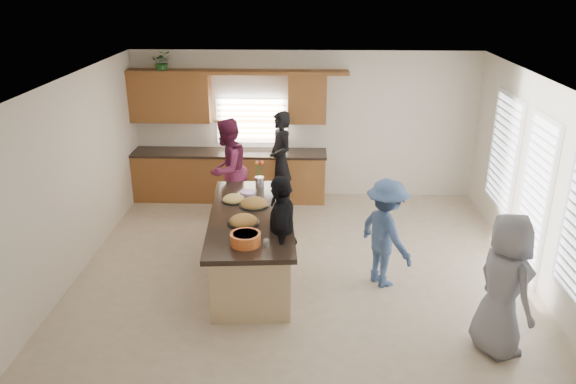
{
  "coord_description": "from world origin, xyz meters",
  "views": [
    {
      "loc": [
        0.07,
        -7.44,
        4.11
      ],
      "look_at": [
        -0.21,
        0.12,
        1.15
      ],
      "focal_mm": 35.0,
      "sensor_mm": 36.0,
      "label": 1
    }
  ],
  "objects_px": {
    "woman_left_back": "(280,159)",
    "island": "(252,246)",
    "woman_left_mid": "(227,170)",
    "woman_right_front": "(504,285)",
    "salad_bowl": "(246,238)",
    "woman_right_back": "(386,233)",
    "woman_left_front": "(282,236)"
  },
  "relations": [
    {
      "from": "woman_right_front",
      "to": "salad_bowl",
      "type": "bearing_deg",
      "value": 57.84
    },
    {
      "from": "island",
      "to": "woman_right_back",
      "type": "relative_size",
      "value": 1.79
    },
    {
      "from": "woman_left_back",
      "to": "woman_right_back",
      "type": "relative_size",
      "value": 1.15
    },
    {
      "from": "woman_left_back",
      "to": "woman_right_back",
      "type": "bearing_deg",
      "value": 4.1
    },
    {
      "from": "island",
      "to": "woman_left_mid",
      "type": "xyz_separation_m",
      "value": [
        -0.61,
        2.04,
        0.45
      ]
    },
    {
      "from": "woman_right_back",
      "to": "woman_right_front",
      "type": "xyz_separation_m",
      "value": [
        1.13,
        -1.47,
        0.08
      ]
    },
    {
      "from": "woman_left_front",
      "to": "woman_right_back",
      "type": "xyz_separation_m",
      "value": [
        1.42,
        0.3,
        -0.08
      ]
    },
    {
      "from": "woman_left_front",
      "to": "woman_left_back",
      "type": "bearing_deg",
      "value": -177.7
    },
    {
      "from": "woman_left_front",
      "to": "woman_right_back",
      "type": "height_order",
      "value": "woman_left_front"
    },
    {
      "from": "woman_right_back",
      "to": "woman_right_front",
      "type": "distance_m",
      "value": 1.86
    },
    {
      "from": "island",
      "to": "woman_right_front",
      "type": "height_order",
      "value": "woman_right_front"
    },
    {
      "from": "woman_left_mid",
      "to": "woman_right_front",
      "type": "relative_size",
      "value": 1.05
    },
    {
      "from": "woman_left_back",
      "to": "island",
      "type": "bearing_deg",
      "value": -30.67
    },
    {
      "from": "woman_left_mid",
      "to": "woman_right_back",
      "type": "xyz_separation_m",
      "value": [
        2.48,
        -2.22,
        -0.13
      ]
    },
    {
      "from": "woman_left_mid",
      "to": "woman_left_front",
      "type": "height_order",
      "value": "woman_left_mid"
    },
    {
      "from": "woman_left_back",
      "to": "woman_right_front",
      "type": "bearing_deg",
      "value": 7.21
    },
    {
      "from": "island",
      "to": "woman_left_front",
      "type": "relative_size",
      "value": 1.63
    },
    {
      "from": "salad_bowl",
      "to": "woman_left_mid",
      "type": "height_order",
      "value": "woman_left_mid"
    },
    {
      "from": "island",
      "to": "woman_left_back",
      "type": "xyz_separation_m",
      "value": [
        0.28,
        2.71,
        0.44
      ]
    },
    {
      "from": "island",
      "to": "woman_right_front",
      "type": "bearing_deg",
      "value": -33.22
    },
    {
      "from": "salad_bowl",
      "to": "woman_right_front",
      "type": "distance_m",
      "value": 3.07
    },
    {
      "from": "woman_left_mid",
      "to": "woman_right_back",
      "type": "relative_size",
      "value": 1.16
    },
    {
      "from": "island",
      "to": "woman_left_mid",
      "type": "bearing_deg",
      "value": 102.33
    },
    {
      "from": "salad_bowl",
      "to": "woman_left_back",
      "type": "xyz_separation_m",
      "value": [
        0.26,
        3.63,
        -0.14
      ]
    },
    {
      "from": "woman_right_front",
      "to": "woman_left_mid",
      "type": "bearing_deg",
      "value": 25.93
    },
    {
      "from": "woman_right_back",
      "to": "woman_left_front",
      "type": "bearing_deg",
      "value": 71.45
    },
    {
      "from": "salad_bowl",
      "to": "woman_left_back",
      "type": "height_order",
      "value": "woman_left_back"
    },
    {
      "from": "island",
      "to": "woman_left_mid",
      "type": "height_order",
      "value": "woman_left_mid"
    },
    {
      "from": "woman_left_back",
      "to": "woman_right_back",
      "type": "xyz_separation_m",
      "value": [
        1.59,
        -2.88,
        -0.12
      ]
    },
    {
      "from": "salad_bowl",
      "to": "woman_right_back",
      "type": "xyz_separation_m",
      "value": [
        1.85,
        0.75,
        -0.26
      ]
    },
    {
      "from": "woman_left_mid",
      "to": "woman_right_back",
      "type": "height_order",
      "value": "woman_left_mid"
    },
    {
      "from": "island",
      "to": "woman_left_mid",
      "type": "distance_m",
      "value": 2.18
    }
  ]
}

